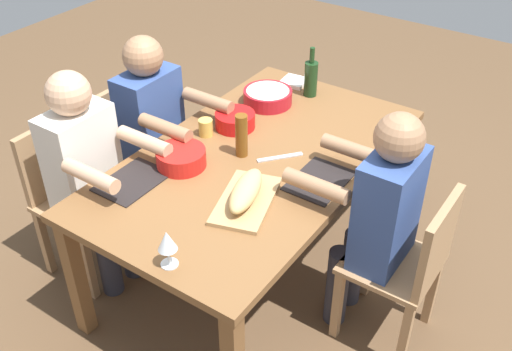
% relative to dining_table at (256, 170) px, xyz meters
% --- Properties ---
extents(ground_plane, '(8.00, 8.00, 0.00)m').
position_rel_dining_table_xyz_m(ground_plane, '(0.00, 0.00, -0.66)').
color(ground_plane, brown).
extents(dining_table, '(1.78, 1.03, 0.74)m').
position_rel_dining_table_xyz_m(dining_table, '(0.00, 0.00, 0.00)').
color(dining_table, brown).
rests_on(dining_table, ground_plane).
extents(chair_near_center, '(0.40, 0.40, 0.85)m').
position_rel_dining_table_xyz_m(chair_near_center, '(0.00, -0.84, -0.18)').
color(chair_near_center, '#A87F56').
rests_on(chair_near_center, ground_plane).
extents(diner_near_center, '(0.41, 0.53, 1.20)m').
position_rel_dining_table_xyz_m(diner_near_center, '(0.00, -0.65, 0.04)').
color(diner_near_center, '#2D2D38').
rests_on(diner_near_center, ground_plane).
extents(chair_far_center, '(0.40, 0.40, 0.85)m').
position_rel_dining_table_xyz_m(chair_far_center, '(0.00, 0.84, -0.18)').
color(chair_far_center, '#A87F56').
rests_on(chair_far_center, ground_plane).
extents(diner_far_center, '(0.41, 0.53, 1.20)m').
position_rel_dining_table_xyz_m(diner_far_center, '(-0.00, 0.65, 0.04)').
color(diner_far_center, '#2D2D38').
rests_on(diner_far_center, ground_plane).
extents(chair_far_left, '(0.40, 0.40, 0.85)m').
position_rel_dining_table_xyz_m(chair_far_left, '(-0.49, 0.84, -0.18)').
color(chair_far_left, '#A87F56').
rests_on(chair_far_left, ground_plane).
extents(diner_far_left, '(0.41, 0.53, 1.20)m').
position_rel_dining_table_xyz_m(diner_far_left, '(-0.49, 0.65, 0.04)').
color(diner_far_left, '#2D2D38').
rests_on(diner_far_left, ground_plane).
extents(serving_bowl_greens, '(0.24, 0.24, 0.09)m').
position_rel_dining_table_xyz_m(serving_bowl_greens, '(-0.26, 0.25, 0.13)').
color(serving_bowl_greens, red).
rests_on(serving_bowl_greens, dining_table).
extents(serving_bowl_fruit, '(0.21, 0.21, 0.08)m').
position_rel_dining_table_xyz_m(serving_bowl_fruit, '(0.17, 0.25, 0.13)').
color(serving_bowl_fruit, red).
rests_on(serving_bowl_fruit, dining_table).
extents(serving_bowl_pasta, '(0.27, 0.27, 0.08)m').
position_rel_dining_table_xyz_m(serving_bowl_pasta, '(0.48, 0.25, 0.12)').
color(serving_bowl_pasta, '#B21923').
rests_on(serving_bowl_pasta, dining_table).
extents(cutting_board, '(0.45, 0.33, 0.02)m').
position_rel_dining_table_xyz_m(cutting_board, '(-0.32, -0.17, 0.09)').
color(cutting_board, tan).
rests_on(cutting_board, dining_table).
extents(bread_loaf, '(0.34, 0.20, 0.09)m').
position_rel_dining_table_xyz_m(bread_loaf, '(-0.32, -0.17, 0.14)').
color(bread_loaf, tan).
rests_on(bread_loaf, cutting_board).
extents(wine_bottle, '(0.08, 0.08, 0.29)m').
position_rel_dining_table_xyz_m(wine_bottle, '(0.71, 0.11, 0.19)').
color(wine_bottle, '#193819').
rests_on(wine_bottle, dining_table).
extents(beer_bottle, '(0.06, 0.06, 0.22)m').
position_rel_dining_table_xyz_m(beer_bottle, '(-0.02, 0.07, 0.19)').
color(beer_bottle, brown).
rests_on(beer_bottle, dining_table).
extents(wine_glass, '(0.08, 0.08, 0.17)m').
position_rel_dining_table_xyz_m(wine_glass, '(-0.80, -0.14, 0.19)').
color(wine_glass, silver).
rests_on(wine_glass, dining_table).
extents(placemat_near_center, '(0.32, 0.23, 0.01)m').
position_rel_dining_table_xyz_m(placemat_near_center, '(0.00, -0.35, 0.08)').
color(placemat_near_center, black).
rests_on(placemat_near_center, dining_table).
extents(cup_far_center, '(0.07, 0.07, 0.09)m').
position_rel_dining_table_xyz_m(cup_far_center, '(0.03, 0.33, 0.12)').
color(cup_far_center, gold).
rests_on(cup_far_center, dining_table).
extents(placemat_far_left, '(0.32, 0.23, 0.01)m').
position_rel_dining_table_xyz_m(placemat_far_left, '(-0.49, 0.35, 0.08)').
color(placemat_far_left, black).
rests_on(placemat_far_left, dining_table).
extents(carving_knife, '(0.19, 0.16, 0.01)m').
position_rel_dining_table_xyz_m(carving_knife, '(0.06, -0.10, 0.08)').
color(carving_knife, silver).
rests_on(carving_knife, dining_table).
extents(napkin_stack, '(0.15, 0.15, 0.02)m').
position_rel_dining_table_xyz_m(napkin_stack, '(0.78, 0.26, 0.09)').
color(napkin_stack, white).
rests_on(napkin_stack, dining_table).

